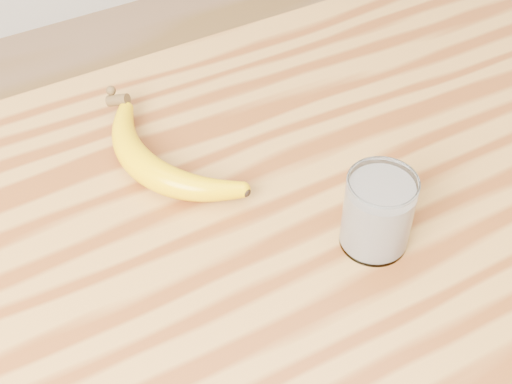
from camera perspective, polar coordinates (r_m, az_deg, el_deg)
table at (r=0.91m, az=1.14°, el=-9.22°), size 1.20×0.80×0.90m
smoothie_glass at (r=0.78m, az=9.71°, el=-1.68°), size 0.08×0.08×0.10m
banana at (r=0.86m, az=-8.76°, el=1.78°), size 0.21×0.34×0.04m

